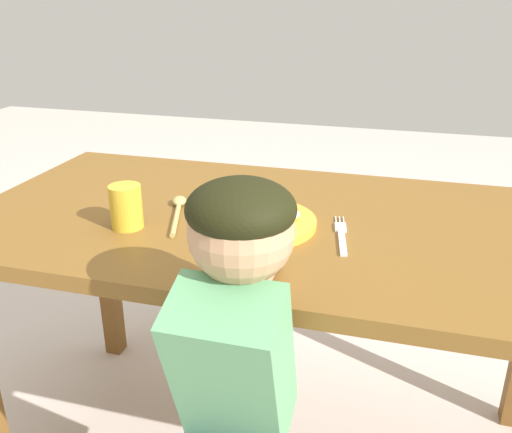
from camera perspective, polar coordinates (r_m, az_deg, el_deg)
dining_table at (r=1.33m, az=2.12°, el=-3.26°), size 1.48×0.76×0.72m
plate at (r=1.26m, az=-0.17°, el=-0.21°), size 0.28×0.28×0.06m
fork at (r=1.22m, az=8.81°, el=-1.93°), size 0.05×0.20×0.01m
spoon at (r=1.34m, az=-8.07°, el=0.80°), size 0.09×0.22×0.02m
drinking_cup at (r=1.27m, az=-13.25°, el=1.00°), size 0.07×0.07×0.10m
person at (r=0.99m, az=-2.31°, el=-20.80°), size 0.17×0.35×0.96m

